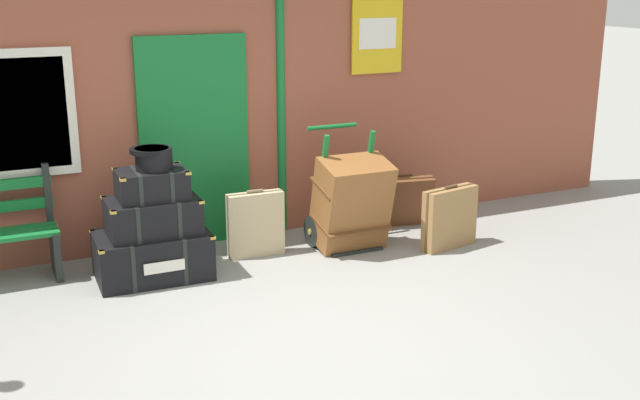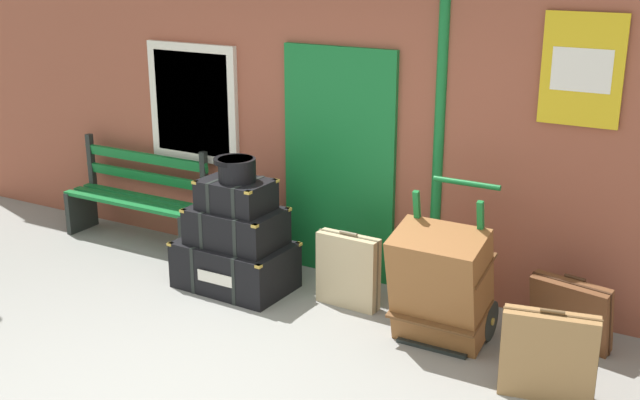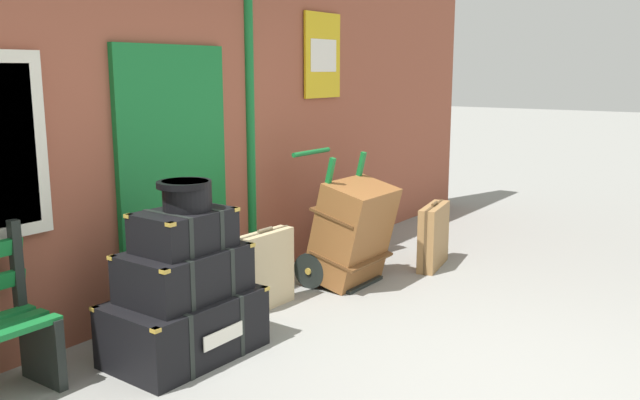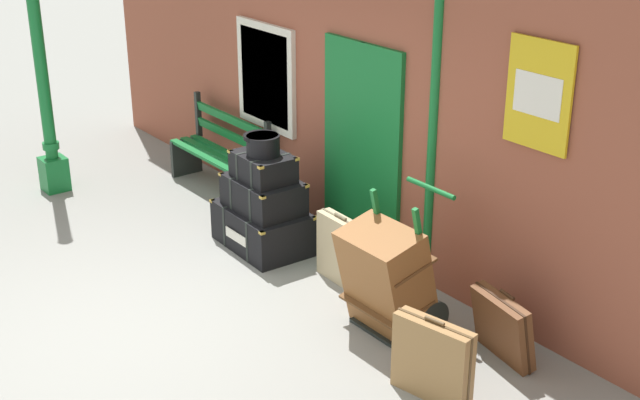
% 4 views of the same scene
% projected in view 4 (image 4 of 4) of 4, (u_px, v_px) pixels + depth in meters
% --- Properties ---
extents(ground_plane, '(60.00, 60.00, 0.00)m').
position_uv_depth(ground_plane, '(142.00, 325.00, 7.34)').
color(ground_plane, gray).
extents(brick_facade, '(10.40, 0.35, 3.20)m').
position_uv_depth(brick_facade, '(378.00, 93.00, 8.19)').
color(brick_facade, brown).
rests_on(brick_facade, ground).
extents(lamp_post, '(0.28, 0.28, 3.04)m').
position_uv_depth(lamp_post, '(44.00, 94.00, 9.78)').
color(lamp_post, '#146B2D').
rests_on(lamp_post, ground).
extents(platform_bench, '(1.60, 0.43, 1.01)m').
position_uv_depth(platform_bench, '(222.00, 155.00, 10.02)').
color(platform_bench, '#146B2D').
rests_on(platform_bench, ground).
extents(steamer_trunk_base, '(1.03, 0.69, 0.43)m').
position_uv_depth(steamer_trunk_base, '(263.00, 227.00, 8.70)').
color(steamer_trunk_base, black).
rests_on(steamer_trunk_base, ground).
extents(steamer_trunk_middle, '(0.82, 0.56, 0.33)m').
position_uv_depth(steamer_trunk_middle, '(263.00, 194.00, 8.55)').
color(steamer_trunk_middle, black).
rests_on(steamer_trunk_middle, steamer_trunk_base).
extents(steamer_trunk_top, '(0.62, 0.47, 0.27)m').
position_uv_depth(steamer_trunk_top, '(263.00, 167.00, 8.43)').
color(steamer_trunk_top, black).
rests_on(steamer_trunk_top, steamer_trunk_middle).
extents(round_hatbox, '(0.37, 0.34, 0.20)m').
position_uv_depth(round_hatbox, '(263.00, 144.00, 8.31)').
color(round_hatbox, black).
rests_on(round_hatbox, steamer_trunk_top).
extents(porters_trolley, '(0.71, 0.63, 1.19)m').
position_uv_depth(porters_trolley, '(402.00, 295.00, 7.28)').
color(porters_trolley, black).
rests_on(porters_trolley, ground).
extents(large_brown_trunk, '(0.70, 0.63, 0.96)m').
position_uv_depth(large_brown_trunk, '(387.00, 278.00, 7.10)').
color(large_brown_trunk, brown).
rests_on(large_brown_trunk, ground).
extents(suitcase_oxblood, '(0.64, 0.28, 0.65)m').
position_uv_depth(suitcase_oxblood, '(432.00, 360.00, 6.29)').
color(suitcase_oxblood, olive).
rests_on(suitcase_oxblood, ground).
extents(suitcase_caramel, '(0.64, 0.35, 0.57)m').
position_uv_depth(suitcase_caramel, '(503.00, 327.00, 6.77)').
color(suitcase_caramel, brown).
rests_on(suitcase_caramel, ground).
extents(suitcase_brown, '(0.56, 0.16, 0.67)m').
position_uv_depth(suitcase_brown, '(340.00, 250.00, 7.98)').
color(suitcase_brown, tan).
rests_on(suitcase_brown, ground).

